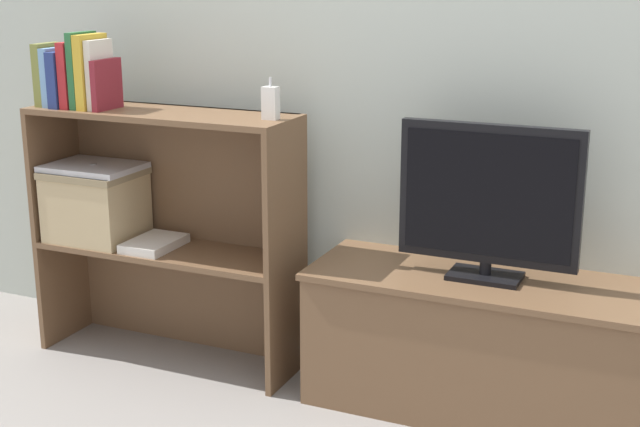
# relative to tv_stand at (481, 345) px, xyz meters

# --- Properties ---
(ground_plane) EXTENTS (16.00, 16.00, 0.00)m
(ground_plane) POSITION_rel_tv_stand_xyz_m (-0.53, -0.20, -0.22)
(ground_plane) COLOR gray
(wall_back) EXTENTS (10.00, 0.05, 2.40)m
(wall_back) POSITION_rel_tv_stand_xyz_m (-0.53, 0.23, 0.98)
(wall_back) COLOR #B2BCB2
(wall_back) RESTS_ON ground_plane
(tv_stand) EXTENTS (1.09, 0.41, 0.44)m
(tv_stand) POSITION_rel_tv_stand_xyz_m (0.00, 0.00, 0.00)
(tv_stand) COLOR brown
(tv_stand) RESTS_ON ground_plane
(tv) EXTENTS (0.55, 0.14, 0.48)m
(tv) POSITION_rel_tv_stand_xyz_m (0.00, -0.00, 0.47)
(tv) COLOR black
(tv) RESTS_ON tv_stand
(bookshelf_lower_tier) EXTENTS (0.96, 0.29, 0.41)m
(bookshelf_lower_tier) POSITION_rel_tv_stand_xyz_m (-1.12, 0.01, 0.04)
(bookshelf_lower_tier) COLOR brown
(bookshelf_lower_tier) RESTS_ON ground_plane
(bookshelf_upper_tier) EXTENTS (0.96, 0.29, 0.48)m
(bookshelf_upper_tier) POSITION_rel_tv_stand_xyz_m (-1.12, 0.01, 0.49)
(bookshelf_upper_tier) COLOR brown
(bookshelf_upper_tier) RESTS_ON bookshelf_lower_tier
(book_olive) EXTENTS (0.03, 0.12, 0.22)m
(book_olive) POSITION_rel_tv_stand_xyz_m (-1.56, -0.09, 0.78)
(book_olive) COLOR olive
(book_olive) RESTS_ON bookshelf_upper_tier
(book_skyblue) EXTENTS (0.03, 0.13, 0.20)m
(book_skyblue) POSITION_rel_tv_stand_xyz_m (-1.52, -0.09, 0.78)
(book_skyblue) COLOR #709ECC
(book_skyblue) RESTS_ON bookshelf_upper_tier
(book_navy) EXTENTS (0.04, 0.16, 0.19)m
(book_navy) POSITION_rel_tv_stand_xyz_m (-1.48, -0.09, 0.77)
(book_navy) COLOR navy
(book_navy) RESTS_ON bookshelf_upper_tier
(book_crimson) EXTENTS (0.03, 0.14, 0.23)m
(book_crimson) POSITION_rel_tv_stand_xyz_m (-1.44, -0.09, 0.79)
(book_crimson) COLOR #B22328
(book_crimson) RESTS_ON bookshelf_upper_tier
(book_forest) EXTENTS (0.03, 0.14, 0.26)m
(book_forest) POSITION_rel_tv_stand_xyz_m (-1.40, -0.09, 0.80)
(book_forest) COLOR #286638
(book_forest) RESTS_ON bookshelf_upper_tier
(book_mustard) EXTENTS (0.03, 0.15, 0.25)m
(book_mustard) POSITION_rel_tv_stand_xyz_m (-1.37, -0.09, 0.80)
(book_mustard) COLOR gold
(book_mustard) RESTS_ON bookshelf_upper_tier
(book_ivory) EXTENTS (0.03, 0.13, 0.24)m
(book_ivory) POSITION_rel_tv_stand_xyz_m (-1.33, -0.09, 0.79)
(book_ivory) COLOR silver
(book_ivory) RESTS_ON bookshelf_upper_tier
(book_maroon) EXTENTS (0.02, 0.15, 0.17)m
(book_maroon) POSITION_rel_tv_stand_xyz_m (-1.31, -0.09, 0.76)
(book_maroon) COLOR maroon
(book_maroon) RESTS_ON bookshelf_upper_tier
(baby_monitor) EXTENTS (0.05, 0.04, 0.13)m
(baby_monitor) POSITION_rel_tv_stand_xyz_m (-0.71, -0.05, 0.73)
(baby_monitor) COLOR white
(baby_monitor) RESTS_ON bookshelf_upper_tier
(storage_basket_left) EXTENTS (0.31, 0.26, 0.26)m
(storage_basket_left) POSITION_rel_tv_stand_xyz_m (-1.41, -0.06, 0.33)
(storage_basket_left) COLOR tan
(storage_basket_left) RESTS_ON bookshelf_lower_tier
(laptop) EXTENTS (0.32, 0.24, 0.02)m
(laptop) POSITION_rel_tv_stand_xyz_m (-1.41, -0.06, 0.46)
(laptop) COLOR #BCBCC1
(laptop) RESTS_ON storage_basket_left
(magazine_stack) EXTENTS (0.15, 0.22, 0.03)m
(magazine_stack) POSITION_rel_tv_stand_xyz_m (-1.16, -0.07, 0.21)
(magazine_stack) COLOR silver
(magazine_stack) RESTS_ON bookshelf_lower_tier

